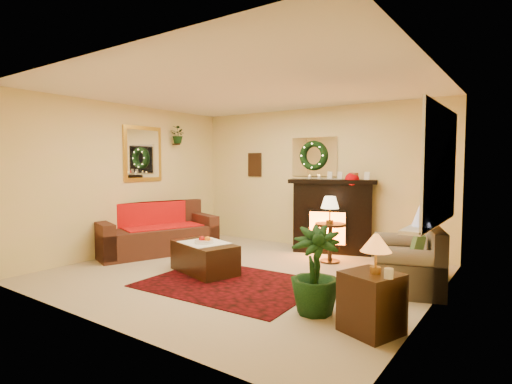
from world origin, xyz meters
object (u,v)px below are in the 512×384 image
Objects in this scene: fireplace at (333,221)px; coffee_table at (204,258)px; end_table_square at (372,304)px; loveseat at (406,253)px; side_table_round at (330,242)px; sofa at (157,229)px.

coffee_table is (-0.95, -2.31, -0.34)m from fireplace.
loveseat is at bearing 94.45° from end_table_square.
side_table_round is at bearing 138.94° from loveseat.
coffee_table is (-2.66, 0.64, -0.06)m from end_table_square.
fireplace is 1.30× the size of coffee_table.
loveseat reaches higher than end_table_square.
sofa reaches higher than end_table_square.
loveseat is 2.16× the size of side_table_round.
end_table_square is at bearing 3.20° from coffee_table.
coffee_table is at bearing -130.56° from fireplace.
sofa is 3.60× the size of end_table_square.
end_table_square is at bearing -57.29° from side_table_round.
fireplace is 0.99× the size of loveseat.
fireplace is at bearing 120.18° from end_table_square.
side_table_round is (0.28, -0.71, -0.23)m from fireplace.
side_table_round is 0.61× the size of coffee_table.
sofa is 4.14m from loveseat.
sofa is 1.51× the size of loveseat.
coffee_table is (-2.53, -1.06, -0.21)m from loveseat.
fireplace reaches higher than side_table_round.
coffee_table is (-1.23, -1.60, -0.11)m from side_table_round.
side_table_round is at bearing 42.19° from sofa.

